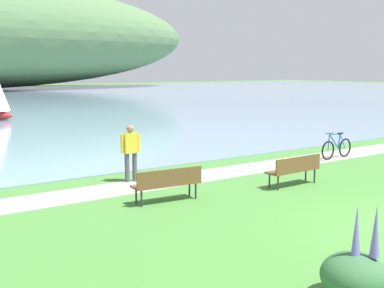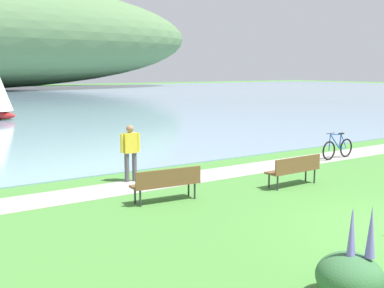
% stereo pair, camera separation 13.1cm
% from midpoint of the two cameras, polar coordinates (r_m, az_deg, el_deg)
% --- Properties ---
extents(shoreline_path, '(60.00, 1.50, 0.01)m').
position_cam_midpoint_polar(shoreline_path, '(15.78, 2.84, -3.47)').
color(shoreline_path, '#A39E93').
rests_on(shoreline_path, ground).
extents(park_bench_near_camera, '(1.81, 0.52, 0.88)m').
position_cam_midpoint_polar(park_bench_near_camera, '(14.33, 11.68, -2.79)').
color(park_bench_near_camera, brown).
rests_on(park_bench_near_camera, ground).
extents(park_bench_further_along, '(1.84, 0.65, 0.88)m').
position_cam_midpoint_polar(park_bench_further_along, '(12.37, -3.16, -4.45)').
color(park_bench_further_along, brown).
rests_on(park_bench_further_along, ground).
extents(bicycle_leaning_near_bench, '(1.77, 0.16, 1.01)m').
position_cam_midpoint_polar(bicycle_leaning_near_bench, '(19.13, 16.37, -0.46)').
color(bicycle_leaning_near_bench, black).
rests_on(bicycle_leaning_near_bench, ground).
extents(person_at_shoreline, '(0.61, 0.27, 1.71)m').
position_cam_midpoint_polar(person_at_shoreline, '(14.59, -7.46, -0.66)').
color(person_at_shoreline, '#4C4C51').
rests_on(person_at_shoreline, ground).
extents(echium_bush_closest_to_camera, '(0.98, 0.98, 1.45)m').
position_cam_midpoint_polar(echium_bush_closest_to_camera, '(7.74, 17.99, -14.22)').
color(echium_bush_closest_to_camera, '#386B3D').
rests_on(echium_bush_closest_to_camera, ground).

